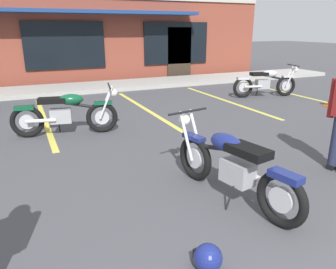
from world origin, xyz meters
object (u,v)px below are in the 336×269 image
helmet_on_pavement (208,258)px  traffic_cone (333,97)px  motorcycle_silver_naked (66,113)px  motorcycle_foreground_classic (232,165)px  motorcycle_black_cruiser (266,82)px

helmet_on_pavement → traffic_cone: traffic_cone is taller
motorcycle_silver_naked → helmet_on_pavement: bearing=-83.1°
motorcycle_foreground_classic → traffic_cone: motorcycle_foreground_classic is taller
motorcycle_silver_naked → helmet_on_pavement: (0.56, -4.56, -0.33)m
motorcycle_foreground_classic → traffic_cone: 6.32m
helmet_on_pavement → motorcycle_black_cruiser: bearing=46.6°
motorcycle_silver_naked → helmet_on_pavement: motorcycle_silver_naked is taller
motorcycle_foreground_classic → helmet_on_pavement: (-0.93, -1.01, -0.33)m
motorcycle_foreground_classic → motorcycle_silver_naked: 3.85m
motorcycle_silver_naked → motorcycle_foreground_classic: bearing=-67.3°
motorcycle_black_cruiser → helmet_on_pavement: bearing=-133.4°
helmet_on_pavement → motorcycle_foreground_classic: bearing=47.4°
motorcycle_foreground_classic → motorcycle_black_cruiser: same height
motorcycle_silver_naked → traffic_cone: bearing=-3.5°
traffic_cone → motorcycle_black_cruiser: bearing=112.4°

